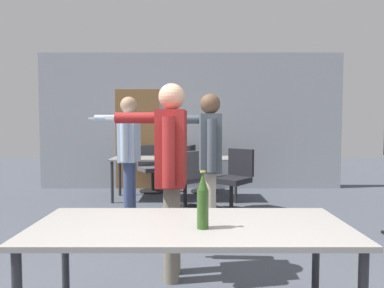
% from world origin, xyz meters
% --- Properties ---
extents(back_wall, '(6.24, 0.12, 2.79)m').
position_xyz_m(back_wall, '(-0.03, 5.60, 1.39)').
color(back_wall, '#A3A8B2').
rests_on(back_wall, ground_plane).
extents(conference_table_near, '(1.85, 0.77, 0.74)m').
position_xyz_m(conference_table_near, '(0.02, 0.49, 0.67)').
color(conference_table_near, gray).
rests_on(conference_table_near, ground_plane).
extents(conference_table_far, '(2.21, 0.73, 0.74)m').
position_xyz_m(conference_table_far, '(-0.28, 4.53, 0.68)').
color(conference_table_far, gray).
rests_on(conference_table_far, ground_plane).
extents(person_left_plaid, '(0.76, 0.65, 1.68)m').
position_xyz_m(person_left_plaid, '(-0.16, 1.41, 1.01)').
color(person_left_plaid, slate).
rests_on(person_left_plaid, ground_plane).
extents(person_right_polo, '(0.76, 0.59, 1.67)m').
position_xyz_m(person_right_polo, '(0.21, 2.27, 1.01)').
color(person_right_polo, beige).
rests_on(person_right_polo, ground_plane).
extents(person_center_tall, '(0.76, 0.64, 1.71)m').
position_xyz_m(person_center_tall, '(-0.84, 3.15, 1.04)').
color(person_center_tall, '#3D4C75').
rests_on(person_center_tall, ground_plane).
extents(office_chair_far_right, '(0.68, 0.69, 0.93)m').
position_xyz_m(office_chair_far_right, '(-0.03, 3.77, 0.44)').
color(office_chair_far_right, black).
rests_on(office_chair_far_right, ground_plane).
extents(office_chair_mid_tucked, '(0.62, 0.57, 0.92)m').
position_xyz_m(office_chair_mid_tucked, '(0.19, 5.18, 0.43)').
color(office_chair_mid_tucked, black).
rests_on(office_chair_mid_tucked, ground_plane).
extents(office_chair_far_left, '(0.68, 0.69, 0.95)m').
position_xyz_m(office_chair_far_left, '(0.68, 3.69, 0.45)').
color(office_chair_far_left, black).
rests_on(office_chair_far_left, ground_plane).
extents(office_chair_side_rolled, '(0.65, 0.68, 0.91)m').
position_xyz_m(office_chair_side_rolled, '(-0.79, 5.26, 0.42)').
color(office_chair_side_rolled, black).
rests_on(office_chair_side_rolled, ground_plane).
extents(beer_bottle, '(0.07, 0.07, 0.33)m').
position_xyz_m(beer_bottle, '(0.09, 0.40, 0.90)').
color(beer_bottle, '#2D511E').
rests_on(beer_bottle, conference_table_near).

